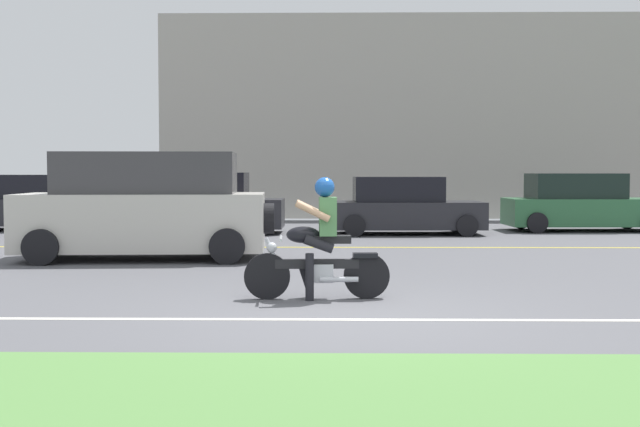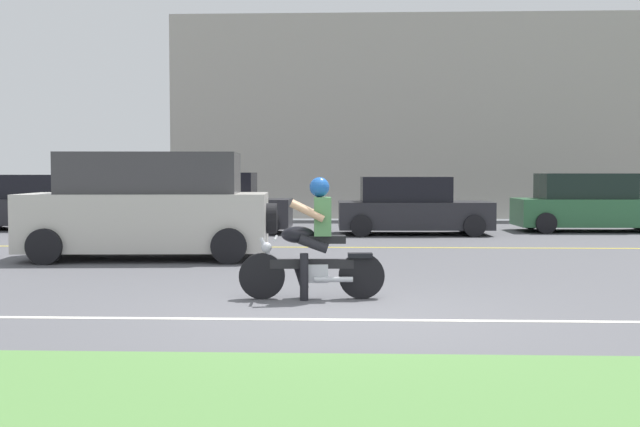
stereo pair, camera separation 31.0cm
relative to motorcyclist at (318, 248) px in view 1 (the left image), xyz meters
name	(u,v)px [view 1 (the left image)]	position (x,y,z in m)	size (l,w,h in m)	color
ground	(343,281)	(0.34, 1.86, -0.68)	(56.00, 30.00, 0.04)	#545459
grass_median	(357,426)	(0.34, -5.24, -0.63)	(56.00, 3.80, 0.06)	#548442
lane_line_near	(347,319)	(0.34, -1.46, -0.66)	(50.40, 0.12, 0.01)	silver
lane_line_far	(340,247)	(0.34, 7.05, -0.66)	(50.40, 0.12, 0.01)	yellow
motorcyclist	(318,248)	(0.00, 0.00, 0.00)	(1.88, 0.61, 1.57)	black
suv_nearby	(145,208)	(-3.34, 4.68, 0.31)	(4.79, 2.34, 2.00)	beige
parked_car_0	(21,204)	(-8.65, 12.17, 0.07)	(4.06, 2.22, 1.56)	#232328
parked_car_1	(213,205)	(-3.03, 11.06, 0.09)	(3.63, 1.84, 1.63)	#232328
parked_car_2	(404,207)	(2.06, 10.85, 0.05)	(4.02, 2.03, 1.51)	#232328
parked_car_3	(581,204)	(7.10, 12.08, 0.08)	(4.31, 1.96, 1.60)	#2D663D
building_far	(419,120)	(3.42, 19.86, 2.93)	(18.74, 4.00, 7.19)	#A8A399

